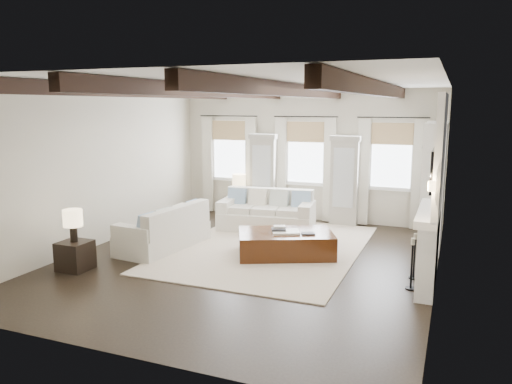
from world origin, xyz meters
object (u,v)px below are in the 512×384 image
at_px(side_table_front, 75,256).
at_px(side_table_back, 239,208).
at_px(sofa_back, 267,214).
at_px(ottoman, 286,244).
at_px(sofa_left, 166,231).

height_order(side_table_front, side_table_back, side_table_back).
height_order(sofa_back, side_table_back, sofa_back).
bearing_deg(sofa_back, side_table_back, 142.75).
relative_size(ottoman, side_table_front, 3.50).
height_order(sofa_left, side_table_back, sofa_left).
bearing_deg(side_table_front, sofa_left, 66.22).
bearing_deg(sofa_left, sofa_back, 58.70).
relative_size(sofa_left, side_table_back, 3.82).
height_order(ottoman, side_table_back, side_table_back).
distance_m(sofa_back, side_table_back, 1.33).
relative_size(sofa_back, side_table_back, 4.04).
height_order(sofa_left, ottoman, sofa_left).
height_order(sofa_back, sofa_left, sofa_back).
distance_m(sofa_left, ottoman, 2.41).
relative_size(sofa_left, ottoman, 1.20).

